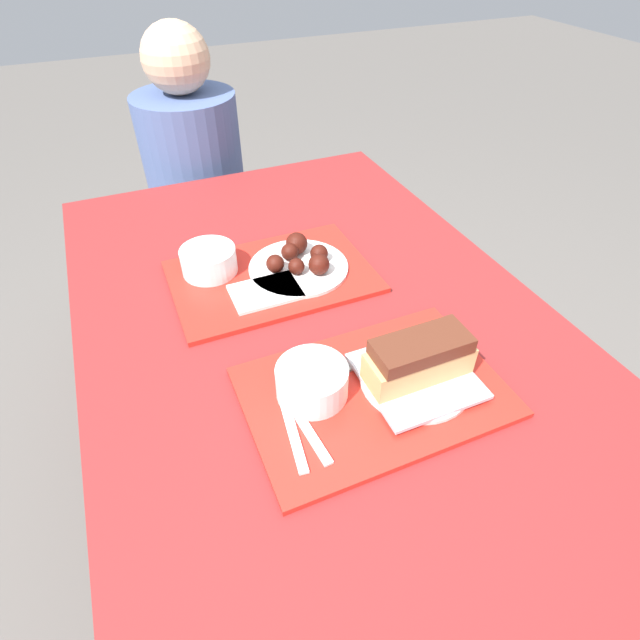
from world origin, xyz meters
TOP-DOWN VIEW (x-y plane):
  - ground_plane at (0.00, 0.00)m, footprint 12.00×12.00m
  - picnic_table at (0.00, 0.00)m, footprint 0.96×1.61m
  - picnic_bench_far at (0.00, 1.03)m, footprint 0.91×0.28m
  - tray_near at (0.01, -0.18)m, footprint 0.45×0.31m
  - tray_far at (-0.04, 0.23)m, footprint 0.45×0.31m
  - bowl_coleslaw_near at (-0.09, -0.14)m, footprint 0.13×0.13m
  - brisket_sandwich_plate at (0.09, -0.19)m, footprint 0.20×0.20m
  - plastic_fork_near at (-0.15, -0.20)m, footprint 0.04×0.17m
  - plastic_knife_near at (-0.13, -0.20)m, footprint 0.03×0.17m
  - condiment_packet at (-0.00, -0.11)m, footprint 0.04×0.03m
  - bowl_coleslaw_far at (-0.17, 0.29)m, footprint 0.13×0.13m
  - wings_plate_far at (0.03, 0.23)m, footprint 0.23×0.23m
  - napkin_far at (-0.08, 0.16)m, footprint 0.15×0.10m
  - person_seated_across at (-0.06, 1.03)m, footprint 0.34×0.34m

SIDE VIEW (x-z plane):
  - ground_plane at x=0.00m, z-range 0.00..0.00m
  - picnic_bench_far at x=0.00m, z-range 0.16..0.64m
  - picnic_table at x=0.00m, z-range 0.29..1.04m
  - person_seated_across at x=-0.06m, z-range 0.42..1.10m
  - tray_near at x=0.01m, z-range 0.76..0.77m
  - tray_far at x=-0.04m, z-range 0.76..0.77m
  - plastic_fork_near at x=-0.15m, z-range 0.77..0.77m
  - plastic_knife_near at x=-0.13m, z-range 0.77..0.77m
  - condiment_packet at x=0.00m, z-range 0.77..0.77m
  - napkin_far at x=-0.08m, z-range 0.77..0.78m
  - wings_plate_far at x=0.03m, z-range 0.76..0.82m
  - bowl_coleslaw_near at x=-0.09m, z-range 0.77..0.83m
  - bowl_coleslaw_far at x=-0.17m, z-range 0.77..0.83m
  - brisket_sandwich_plate at x=0.09m, z-range 0.76..0.86m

